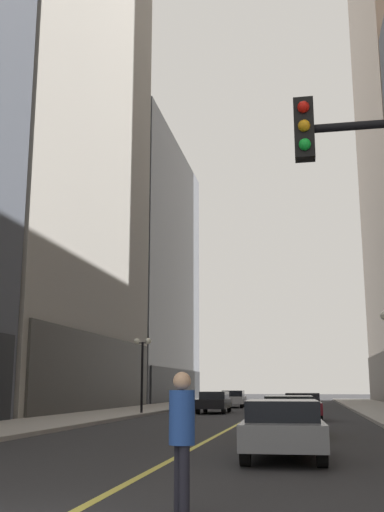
% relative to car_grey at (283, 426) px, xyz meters
% --- Properties ---
extents(ground_plane, '(200.00, 200.00, 0.00)m').
position_rel_car_grey_xyz_m(ground_plane, '(-2.50, 25.57, -0.72)').
color(ground_plane, '#2D2D30').
extents(sidewalk_left, '(4.50, 78.00, 0.15)m').
position_rel_car_grey_xyz_m(sidewalk_left, '(-10.75, 25.57, -0.65)').
color(sidewalk_left, '#ADA8A0').
rests_on(sidewalk_left, ground).
extents(lane_centre_stripe, '(0.16, 70.00, 0.01)m').
position_rel_car_grey_xyz_m(lane_centre_stripe, '(-2.50, 25.57, -0.72)').
color(lane_centre_stripe, '#E5D64C').
rests_on(lane_centre_stripe, ground).
extents(building_left_far, '(15.62, 26.00, 28.81)m').
position_rel_car_grey_xyz_m(building_left_far, '(-20.71, 50.57, 13.64)').
color(building_left_far, slate).
rests_on(building_left_far, ground).
extents(car_grey, '(1.98, 4.71, 1.32)m').
position_rel_car_grey_xyz_m(car_grey, '(0.00, 0.00, 0.00)').
color(car_grey, slate).
rests_on(car_grey, ground).
extents(car_yellow, '(1.90, 4.83, 1.32)m').
position_rel_car_grey_xyz_m(car_yellow, '(-0.05, 6.84, 0.00)').
color(car_yellow, yellow).
rests_on(car_yellow, ground).
extents(car_maroon, '(1.88, 4.03, 1.32)m').
position_rel_car_grey_xyz_m(car_maroon, '(0.31, 16.70, -0.00)').
color(car_maroon, maroon).
rests_on(car_maroon, ground).
extents(car_black, '(1.90, 4.68, 1.32)m').
position_rel_car_grey_xyz_m(car_black, '(-5.24, 24.24, -0.00)').
color(car_black, black).
rests_on(car_black, ground).
extents(car_silver, '(1.93, 4.17, 1.32)m').
position_rel_car_grey_xyz_m(car_silver, '(-5.32, 34.99, -0.00)').
color(car_silver, '#B7B7BC').
rests_on(car_silver, ground).
extents(pedestrian_in_blue_hoodie, '(0.47, 0.47, 1.82)m').
position_rel_car_grey_xyz_m(pedestrian_in_blue_hoodie, '(-1.03, -6.82, 0.35)').
color(pedestrian_in_blue_hoodie, black).
rests_on(pedestrian_in_blue_hoodie, ground).
extents(street_lamp_left_far, '(1.06, 0.36, 4.43)m').
position_rel_car_grey_xyz_m(street_lamp_left_far, '(-8.90, 20.33, 2.54)').
color(street_lamp_left_far, black).
rests_on(street_lamp_left_far, ground).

